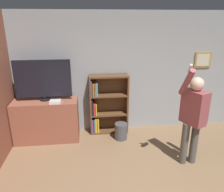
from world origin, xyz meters
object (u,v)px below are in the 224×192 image
at_px(television, 43,80).
at_px(person, 193,114).
at_px(game_console, 55,102).
at_px(bookshelf, 105,105).
at_px(waste_bin, 121,131).

distance_m(television, person, 2.97).
xyz_separation_m(game_console, person, (2.44, -1.02, 0.06)).
relative_size(television, person, 0.61).
bearing_deg(television, bookshelf, 6.53).
xyz_separation_m(game_console, waste_bin, (1.36, -0.04, -0.74)).
bearing_deg(person, bookshelf, -158.96).
distance_m(game_console, waste_bin, 1.55).
xyz_separation_m(television, person, (2.68, -1.22, -0.36)).
bearing_deg(person, game_console, -137.15).
xyz_separation_m(television, game_console, (0.24, -0.20, -0.41)).
relative_size(game_console, waste_bin, 0.60).
xyz_separation_m(bookshelf, person, (1.39, -1.37, 0.33)).
height_order(game_console, person, person).
xyz_separation_m(game_console, bookshelf, (1.05, 0.35, -0.27)).
bearing_deg(bookshelf, waste_bin, -51.59).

